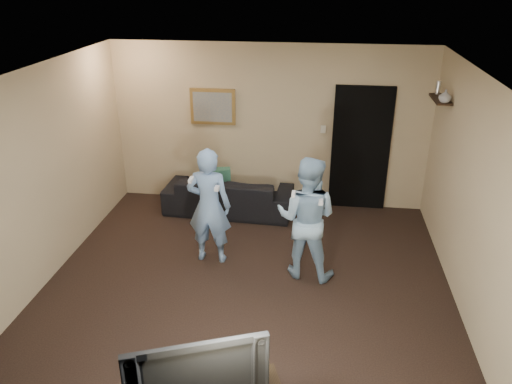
# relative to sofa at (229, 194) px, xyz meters

# --- Properties ---
(ground) EXTENTS (5.00, 5.00, 0.00)m
(ground) POSITION_rel_sofa_xyz_m (0.59, -2.03, -0.29)
(ground) COLOR black
(ground) RESTS_ON ground
(ceiling) EXTENTS (5.00, 5.00, 0.04)m
(ceiling) POSITION_rel_sofa_xyz_m (0.59, -2.03, 2.31)
(ceiling) COLOR silver
(ceiling) RESTS_ON wall_back
(wall_back) EXTENTS (5.00, 0.04, 2.60)m
(wall_back) POSITION_rel_sofa_xyz_m (0.59, 0.47, 1.01)
(wall_back) COLOR tan
(wall_back) RESTS_ON ground
(wall_front) EXTENTS (5.00, 0.04, 2.60)m
(wall_front) POSITION_rel_sofa_xyz_m (0.59, -4.53, 1.01)
(wall_front) COLOR tan
(wall_front) RESTS_ON ground
(wall_left) EXTENTS (0.04, 5.00, 2.60)m
(wall_left) POSITION_rel_sofa_xyz_m (-1.91, -2.03, 1.01)
(wall_left) COLOR tan
(wall_left) RESTS_ON ground
(wall_right) EXTENTS (0.04, 5.00, 2.60)m
(wall_right) POSITION_rel_sofa_xyz_m (3.09, -2.03, 1.01)
(wall_right) COLOR tan
(wall_right) RESTS_ON ground
(sofa) EXTENTS (2.05, 0.89, 0.59)m
(sofa) POSITION_rel_sofa_xyz_m (0.00, 0.00, 0.00)
(sofa) COLOR black
(sofa) RESTS_ON ground
(throw_pillow) EXTENTS (0.51, 0.27, 0.48)m
(throw_pillow) POSITION_rel_sofa_xyz_m (-0.21, 0.00, 0.19)
(throw_pillow) COLOR #1B513F
(throw_pillow) RESTS_ON sofa
(painting_frame) EXTENTS (0.72, 0.05, 0.57)m
(painting_frame) POSITION_rel_sofa_xyz_m (-0.31, 0.45, 1.31)
(painting_frame) COLOR olive
(painting_frame) RESTS_ON wall_back
(painting_canvas) EXTENTS (0.62, 0.01, 0.47)m
(painting_canvas) POSITION_rel_sofa_xyz_m (-0.31, 0.42, 1.31)
(painting_canvas) COLOR slate
(painting_canvas) RESTS_ON painting_frame
(doorway) EXTENTS (0.90, 0.06, 2.00)m
(doorway) POSITION_rel_sofa_xyz_m (2.04, 0.44, 0.71)
(doorway) COLOR black
(doorway) RESTS_ON ground
(light_switch) EXTENTS (0.08, 0.02, 0.12)m
(light_switch) POSITION_rel_sofa_xyz_m (1.44, 0.45, 1.01)
(light_switch) COLOR silver
(light_switch) RESTS_ON wall_back
(wall_shelf) EXTENTS (0.20, 0.60, 0.03)m
(wall_shelf) POSITION_rel_sofa_xyz_m (2.98, -0.23, 1.70)
(wall_shelf) COLOR black
(wall_shelf) RESTS_ON wall_right
(shelf_vase) EXTENTS (0.16, 0.16, 0.17)m
(shelf_vase) POSITION_rel_sofa_xyz_m (2.98, -0.46, 1.79)
(shelf_vase) COLOR #A4A4A9
(shelf_vase) RESTS_ON wall_shelf
(shelf_figurine) EXTENTS (0.06, 0.06, 0.18)m
(shelf_figurine) POSITION_rel_sofa_xyz_m (2.98, 0.00, 1.80)
(shelf_figurine) COLOR silver
(shelf_figurine) RESTS_ON wall_shelf
(television) EXTENTS (1.07, 0.53, 0.63)m
(television) POSITION_rel_sofa_xyz_m (0.54, -4.28, 0.51)
(television) COLOR black
(television) RESTS_ON tv_console
(wii_player_left) EXTENTS (0.59, 0.49, 1.58)m
(wii_player_left) POSITION_rel_sofa_xyz_m (0.02, -1.46, 0.50)
(wii_player_left) COLOR #7094C3
(wii_player_left) RESTS_ON ground
(wii_player_right) EXTENTS (0.87, 0.74, 1.59)m
(wii_player_right) POSITION_rel_sofa_xyz_m (1.29, -1.64, 0.50)
(wii_player_right) COLOR #90B4D2
(wii_player_right) RESTS_ON ground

